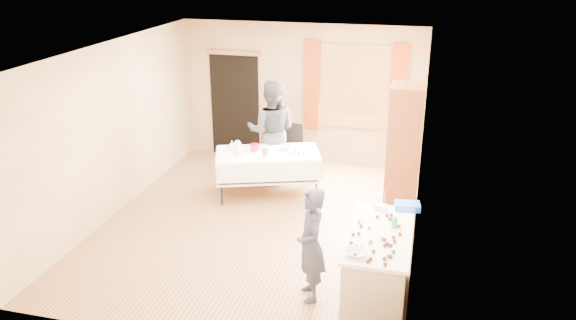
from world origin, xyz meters
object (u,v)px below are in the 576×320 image
(cabinet, at_px, (404,147))
(counter, at_px, (378,269))
(party_table, at_px, (268,170))
(girl, at_px, (311,245))
(woman, at_px, (272,131))
(chair, at_px, (290,160))

(cabinet, xyz_separation_m, counter, (-0.10, -2.74, -0.52))
(cabinet, relative_size, party_table, 1.05)
(counter, bearing_deg, girl, -175.04)
(counter, bearing_deg, party_table, 128.20)
(counter, height_order, party_table, counter)
(cabinet, xyz_separation_m, woman, (-2.26, 0.52, -0.08))
(cabinet, bearing_deg, woman, 167.14)
(party_table, bearing_deg, woman, 80.44)
(cabinet, relative_size, chair, 2.08)
(party_table, distance_m, chair, 0.94)
(cabinet, height_order, woman, cabinet)
(counter, relative_size, chair, 1.58)
(woman, bearing_deg, counter, 115.64)
(cabinet, distance_m, chair, 2.26)
(counter, distance_m, party_table, 3.32)
(cabinet, xyz_separation_m, girl, (-0.86, -2.81, -0.28))
(woman, bearing_deg, party_table, 91.92)
(cabinet, distance_m, counter, 2.79)
(chair, relative_size, girl, 0.68)
(girl, bearing_deg, party_table, -176.53)
(cabinet, xyz_separation_m, party_table, (-2.15, -0.14, -0.53))
(girl, distance_m, woman, 3.61)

